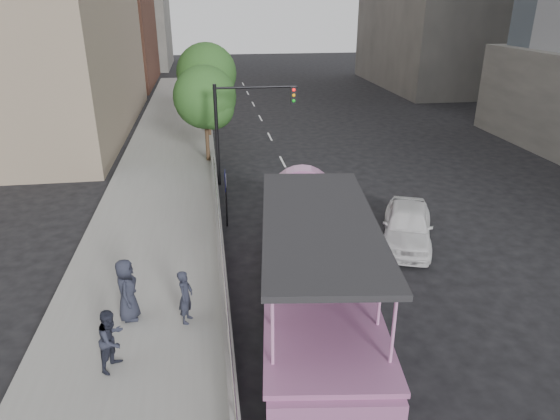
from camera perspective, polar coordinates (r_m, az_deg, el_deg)
The scene contains 13 objects.
ground at distance 15.65m, azimuth 5.66°, elevation -12.26°, with size 160.00×160.00×0.00m, color black.
sidewalk at distance 24.17m, azimuth -13.51°, elevation 0.82°, with size 5.50×80.00×0.30m, color #979792.
kerb_wall at distance 16.70m, azimuth -6.49°, elevation -7.88°, with size 0.24×30.00×0.36m, color gray.
guardrail at distance 16.37m, azimuth -6.60°, elevation -5.88°, with size 0.07×22.00×0.71m.
duck_boat at distance 15.28m, azimuth 3.72°, elevation -6.88°, with size 4.15×11.68×3.79m.
car at distance 20.26m, azimuth 14.33°, elevation -1.69°, with size 1.88×4.65×1.59m, color white.
pedestrian_near at distance 14.77m, azimuth -10.74°, elevation -9.71°, with size 0.60×0.40×1.65m, color #262937.
pedestrian_mid at distance 13.57m, azimuth -18.67°, elevation -13.83°, with size 0.82×0.64×1.69m, color #262937.
pedestrian_far at distance 15.23m, azimuth -17.09°, elevation -8.72°, with size 0.94×0.61×1.92m, color #262937.
parking_sign at distance 20.95m, azimuth -6.21°, elevation 2.09°, with size 0.08×0.56×2.48m.
traffic_signal at distance 25.51m, azimuth -4.59°, elevation 10.44°, with size 4.20×0.32×5.20m.
street_tree_near at distance 28.76m, azimuth -8.37°, elevation 12.35°, with size 3.52×3.52×5.72m.
street_tree_far at distance 34.61m, azimuth -8.21°, elevation 14.95°, with size 3.97×3.97×6.45m.
Camera 1 is at (-3.36, -12.36, 9.00)m, focal length 32.00 mm.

